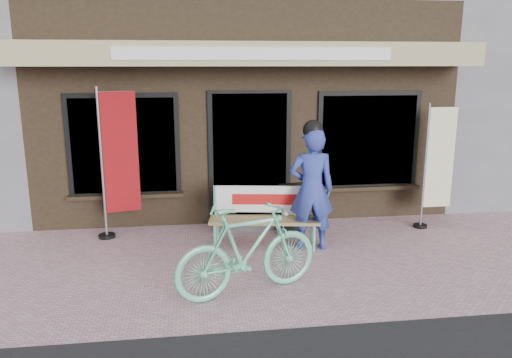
{
  "coord_description": "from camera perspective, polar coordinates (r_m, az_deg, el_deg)",
  "views": [
    {
      "loc": [
        -0.96,
        -5.98,
        2.63
      ],
      "look_at": [
        -0.07,
        0.7,
        1.05
      ],
      "focal_mm": 35.0,
      "sensor_mm": 36.0,
      "label": 1
    }
  ],
  "objects": [
    {
      "name": "bicycle",
      "position": [
        5.76,
        -0.95,
        -8.16
      ],
      "size": [
        1.83,
        1.03,
        1.06
      ],
      "primitive_type": "imported",
      "rotation": [
        0.0,
        0.0,
        1.89
      ],
      "color": "#6DD5AA",
      "rests_on": "ground"
    },
    {
      "name": "person",
      "position": [
        7.09,
        6.37,
        -0.89
      ],
      "size": [
        0.67,
        0.48,
        1.86
      ],
      "rotation": [
        0.0,
        0.0,
        -0.09
      ],
      "color": "#2C3C98",
      "rests_on": "ground"
    },
    {
      "name": "nobori_cream",
      "position": [
        8.46,
        19.97,
        1.57
      ],
      "size": [
        0.59,
        0.22,
        2.02
      ],
      "rotation": [
        0.0,
        0.0,
        0.02
      ],
      "color": "gray",
      "rests_on": "ground"
    },
    {
      "name": "nobori_red",
      "position": [
        7.79,
        -15.53,
        2.0
      ],
      "size": [
        0.68,
        0.32,
        2.29
      ],
      "rotation": [
        0.0,
        0.0,
        0.28
      ],
      "color": "gray",
      "rests_on": "ground"
    },
    {
      "name": "menu_stand",
      "position": [
        7.83,
        4.03,
        -3.3
      ],
      "size": [
        0.41,
        0.15,
        0.8
      ],
      "rotation": [
        0.0,
        0.0,
        0.16
      ],
      "color": "black",
      "rests_on": "ground"
    },
    {
      "name": "ground",
      "position": [
        6.6,
        1.41,
        -10.28
      ],
      "size": [
        70.0,
        70.0,
        0.0
      ],
      "primitive_type": "plane",
      "color": "#CB9BA8",
      "rests_on": "ground"
    },
    {
      "name": "storefront",
      "position": [
        10.99,
        -2.67,
        15.05
      ],
      "size": [
        7.0,
        6.77,
        6.0
      ],
      "color": "black",
      "rests_on": "ground"
    },
    {
      "name": "bench",
      "position": [
        7.3,
        0.98,
        -3.72
      ],
      "size": [
        1.63,
        0.65,
        0.86
      ],
      "rotation": [
        0.0,
        0.0,
        -0.16
      ],
      "color": "#6DD5AA",
      "rests_on": "ground"
    }
  ]
}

